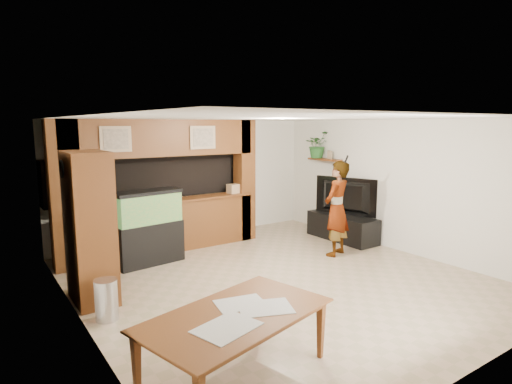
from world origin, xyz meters
TOP-DOWN VIEW (x-y plane):
  - floor at (0.00, 0.00)m, footprint 6.50×6.50m
  - ceiling at (0.00, 0.00)m, footprint 6.50×6.50m
  - wall_back at (0.00, 3.25)m, footprint 6.00×0.00m
  - wall_left at (-3.00, 0.00)m, footprint 0.00×6.50m
  - wall_right at (3.00, 0.00)m, footprint 0.00×6.50m
  - partition at (-0.95, 2.64)m, footprint 4.20×0.99m
  - wall_clock at (-2.97, 1.00)m, footprint 0.05×0.25m
  - wall_shelf at (2.85, 1.95)m, footprint 0.25×0.90m
  - pantry_cabinet at (-2.70, 0.82)m, footprint 0.54×0.88m
  - trash_can at (-2.72, 0.08)m, footprint 0.29×0.29m
  - aquarium at (-1.44, 1.95)m, footprint 1.21×0.45m
  - tv_stand at (2.65, 1.13)m, footprint 0.60×1.64m
  - television at (2.65, 1.13)m, footprint 0.65×1.40m
  - photo_frame at (2.85, 1.79)m, footprint 0.04×0.15m
  - potted_plant at (2.82, 2.19)m, footprint 0.66×0.60m
  - person at (1.73, 0.41)m, footprint 0.78×0.65m
  - microphone at (1.78, 0.25)m, footprint 0.03×0.10m
  - dining_table at (-2.00, -1.98)m, footprint 2.10×1.49m
  - newspaper_a at (-2.23, -2.16)m, footprint 0.66×0.56m
  - newspaper_b at (-1.69, -2.01)m, footprint 0.64×0.56m
  - newspaper_c at (-1.85, -1.78)m, footprint 0.56×0.46m
  - counter_box at (0.69, 2.45)m, footprint 0.31×0.23m

SIDE VIEW (x-z plane):
  - floor at x=0.00m, z-range 0.00..0.00m
  - trash_can at x=-2.72m, z-range 0.00..0.54m
  - tv_stand at x=2.65m, z-range 0.00..0.55m
  - dining_table at x=-2.00m, z-range 0.00..0.67m
  - aquarium at x=-1.44m, z-range -0.02..1.33m
  - newspaper_b at x=-1.69m, z-range 0.67..0.68m
  - newspaper_c at x=-1.85m, z-range 0.67..0.68m
  - newspaper_a at x=-2.23m, z-range 0.67..0.68m
  - person at x=1.73m, z-range 0.00..1.83m
  - television at x=2.65m, z-range 0.55..1.36m
  - pantry_cabinet at x=-2.70m, z-range 0.00..2.14m
  - counter_box at x=0.69m, z-range 1.04..1.23m
  - wall_back at x=0.00m, z-range -1.70..4.30m
  - wall_left at x=-3.00m, z-range -1.95..4.55m
  - wall_right at x=3.00m, z-range -1.95..4.55m
  - partition at x=-0.95m, z-range 0.01..2.61m
  - wall_shelf at x=2.85m, z-range 1.68..1.72m
  - photo_frame at x=2.85m, z-range 1.72..1.91m
  - microphone at x=1.78m, z-range 1.79..1.94m
  - wall_clock at x=-2.97m, z-range 1.77..2.02m
  - potted_plant at x=2.82m, z-range 1.72..2.34m
  - ceiling at x=0.00m, z-range 2.60..2.60m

